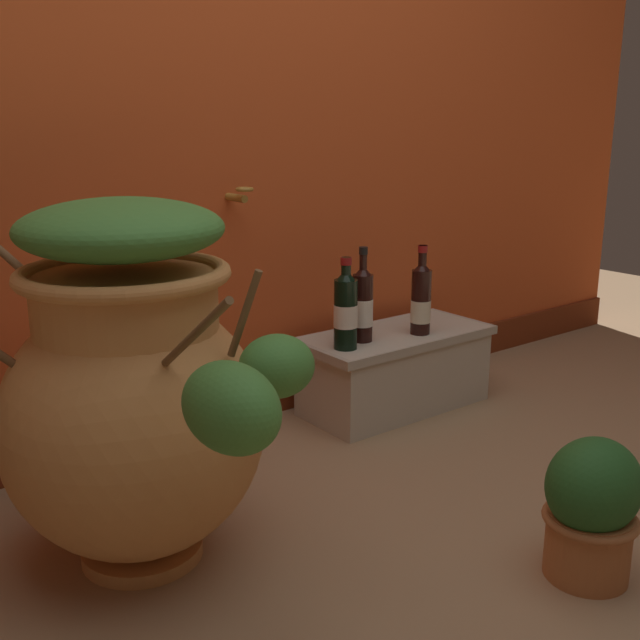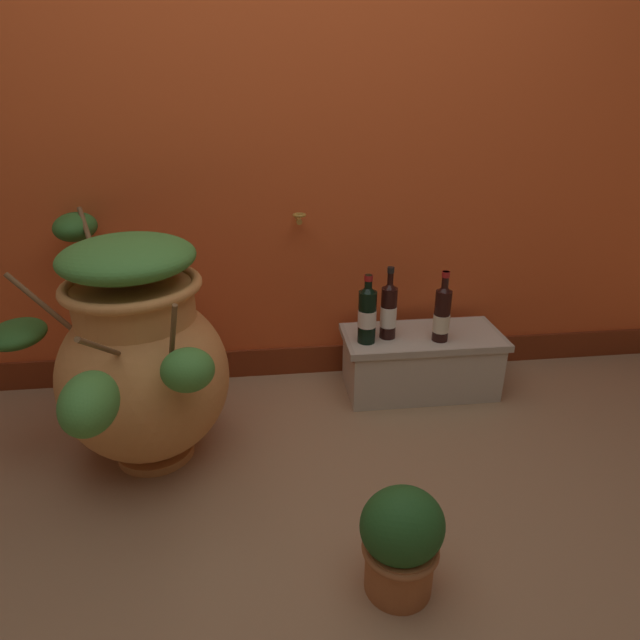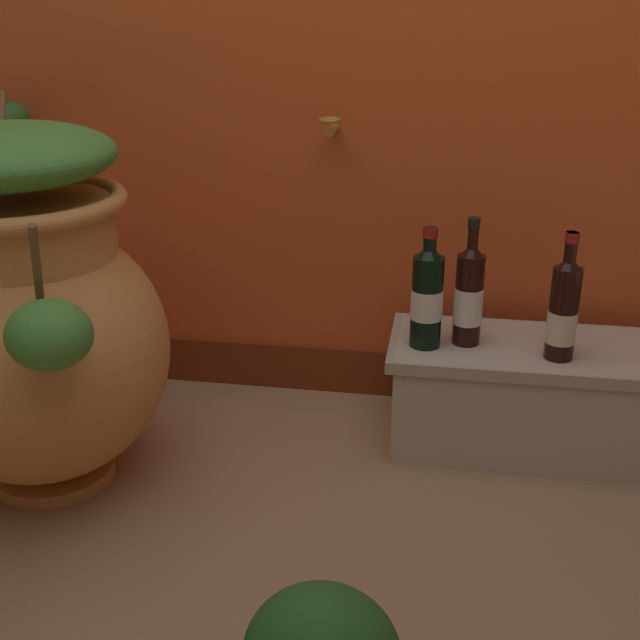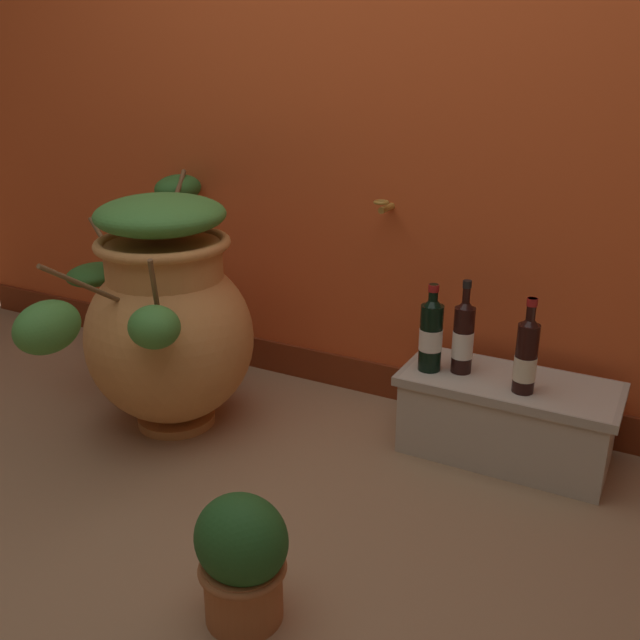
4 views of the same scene
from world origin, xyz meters
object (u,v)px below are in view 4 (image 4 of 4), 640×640
at_px(wine_bottle_middle, 431,332).
at_px(wine_bottle_right, 463,336).
at_px(terracotta_urn, 166,317).
at_px(wine_bottle_left, 526,354).
at_px(potted_shrub, 242,558).

bearing_deg(wine_bottle_middle, wine_bottle_right, 18.36).
distance_m(terracotta_urn, wine_bottle_left, 1.23).
relative_size(wine_bottle_left, potted_shrub, 0.94).
distance_m(terracotta_urn, wine_bottle_right, 1.03).
bearing_deg(wine_bottle_left, wine_bottle_middle, 176.16).
bearing_deg(wine_bottle_middle, potted_shrub, -95.66).
distance_m(wine_bottle_middle, wine_bottle_right, 0.11).
bearing_deg(terracotta_urn, wine_bottle_left, 13.35).
bearing_deg(wine_bottle_right, wine_bottle_middle, -161.64).
relative_size(wine_bottle_middle, potted_shrub, 0.91).
height_order(terracotta_urn, potted_shrub, terracotta_urn).
xyz_separation_m(wine_bottle_left, wine_bottle_middle, (-0.32, 0.02, 0.01)).
relative_size(terracotta_urn, potted_shrub, 3.49).
bearing_deg(wine_bottle_middle, terracotta_urn, -160.79).
relative_size(wine_bottle_left, wine_bottle_middle, 1.03).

